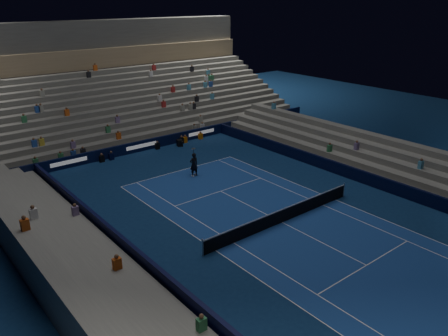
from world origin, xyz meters
TOP-DOWN VIEW (x-y plane):
  - ground at (0.00, 0.00)m, footprint 90.00×90.00m
  - court_surface at (0.00, 0.00)m, footprint 10.97×23.77m
  - sponsor_barrier_far at (0.00, 18.50)m, footprint 44.00×0.25m
  - sponsor_barrier_east at (9.70, 0.00)m, footprint 0.25×37.00m
  - sponsor_barrier_west at (-9.70, 0.00)m, footprint 0.25×37.00m
  - grandstand_main at (0.00, 27.90)m, footprint 44.00×15.20m
  - grandstand_east at (13.17, 0.00)m, footprint 5.00×37.00m
  - grandstand_west at (-13.17, 0.00)m, footprint 5.00×37.00m
  - tennis_net at (0.00, 0.00)m, footprint 12.90×0.10m
  - tennis_player at (0.24, 10.18)m, footprint 0.76×0.53m
  - broadcast_camera at (3.66, 17.42)m, footprint 0.63×1.02m

SIDE VIEW (x-z plane):
  - ground at x=0.00m, z-range 0.00..0.00m
  - court_surface at x=0.00m, z-range 0.00..0.01m
  - broadcast_camera at x=3.66m, z-range 0.01..0.66m
  - sponsor_barrier_far at x=0.00m, z-range 0.00..1.00m
  - sponsor_barrier_east at x=9.70m, z-range 0.00..1.00m
  - sponsor_barrier_west at x=-9.70m, z-range 0.00..1.00m
  - tennis_net at x=0.00m, z-range -0.05..1.05m
  - grandstand_east at x=13.17m, z-range -0.33..2.17m
  - grandstand_west at x=-13.17m, z-range -0.33..2.17m
  - tennis_player at x=0.24m, z-range 0.00..1.98m
  - grandstand_main at x=0.00m, z-range -2.22..8.98m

